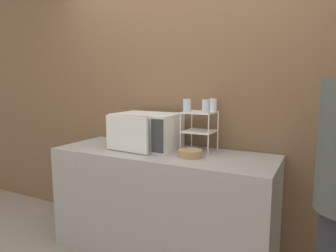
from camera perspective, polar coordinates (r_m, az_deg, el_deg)
wall_back at (r=2.77m, az=2.51°, el=4.85°), size 8.00×0.06×2.60m
counter at (r=2.63m, az=-1.13°, el=-14.45°), size 1.85×0.67×0.90m
microwave at (r=2.61m, az=-4.19°, el=-0.93°), size 0.54×0.45×0.30m
dish_rack at (r=2.50m, az=6.04°, el=0.63°), size 0.25×0.25×0.33m
glass_front_left at (r=2.43m, az=3.64°, el=3.92°), size 0.06×0.06×0.11m
glass_back_right at (r=2.52m, az=8.56°, el=4.00°), size 0.06×0.06×0.11m
glass_front_right at (r=2.37m, az=7.25°, el=3.76°), size 0.06×0.06×0.11m
bowl at (r=2.32m, az=4.25°, el=-5.23°), size 0.19×0.19×0.06m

